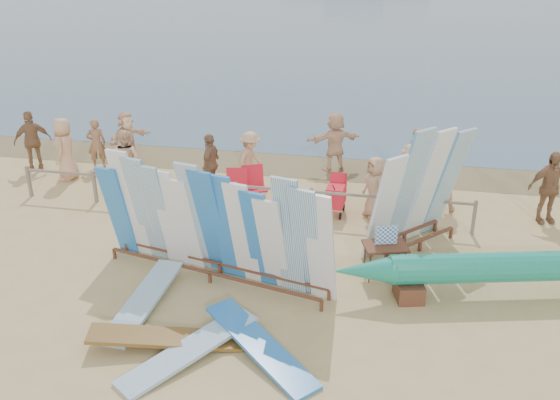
% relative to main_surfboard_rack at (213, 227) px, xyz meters
% --- Properties ---
extents(ground, '(160.00, 160.00, 0.00)m').
position_rel_main_surfboard_rack_xyz_m(ground, '(-0.45, 0.28, -1.20)').
color(ground, tan).
rests_on(ground, ground).
extents(wet_sand_strip, '(40.00, 2.60, 0.01)m').
position_rel_main_surfboard_rack_xyz_m(wet_sand_strip, '(-0.45, 7.48, -1.20)').
color(wet_sand_strip, brown).
rests_on(wet_sand_strip, ground).
extents(fence, '(12.08, 0.08, 0.90)m').
position_rel_main_surfboard_rack_xyz_m(fence, '(-0.45, 3.28, -0.57)').
color(fence, '#7E6D5F').
rests_on(fence, ground).
extents(main_surfboard_rack, '(5.34, 1.82, 2.66)m').
position_rel_main_surfboard_rack_xyz_m(main_surfboard_rack, '(0.00, 0.00, 0.00)').
color(main_surfboard_rack, brown).
rests_on(main_surfboard_rack, ground).
extents(side_surfboard_rack, '(2.36, 2.49, 3.02)m').
position_rel_main_surfboard_rack_xyz_m(side_surfboard_rack, '(4.11, 2.31, 0.17)').
color(side_surfboard_rack, brown).
rests_on(side_surfboard_rack, ground).
extents(outrigger_canoe, '(6.80, 2.26, 0.98)m').
position_rel_main_surfboard_rack_xyz_m(outrigger_canoe, '(5.85, 0.48, -0.58)').
color(outrigger_canoe, brown).
rests_on(outrigger_canoe, ground).
extents(vendor_table, '(1.04, 0.87, 1.19)m').
position_rel_main_surfboard_rack_xyz_m(vendor_table, '(3.50, 0.81, -0.81)').
color(vendor_table, brown).
rests_on(vendor_table, ground).
extents(flat_board_a, '(0.67, 2.72, 0.29)m').
position_rel_main_surfboard_rack_xyz_m(flat_board_a, '(-1.05, -1.31, -1.20)').
color(flat_board_a, '#80AECD').
rests_on(flat_board_a, ground).
extents(flat_board_c, '(2.75, 1.22, 0.35)m').
position_rel_main_surfboard_rack_xyz_m(flat_board_c, '(-0.15, -2.40, -1.20)').
color(flat_board_c, brown).
rests_on(flat_board_c, ground).
extents(flat_board_d, '(2.39, 2.20, 0.35)m').
position_rel_main_surfboard_rack_xyz_m(flat_board_d, '(1.52, -2.29, -1.20)').
color(flat_board_d, blue).
rests_on(flat_board_d, ground).
extents(flat_board_b, '(1.98, 2.54, 0.29)m').
position_rel_main_surfboard_rack_xyz_m(flat_board_b, '(0.36, -2.61, -1.20)').
color(flat_board_b, '#80AECD').
rests_on(flat_board_b, ground).
extents(beach_chair_left, '(0.70, 0.72, 0.93)m').
position_rel_main_surfboard_rack_xyz_m(beach_chair_left, '(-0.63, 4.04, -0.93)').
color(beach_chair_left, red).
rests_on(beach_chair_left, ground).
extents(beach_chair_right, '(0.82, 0.83, 0.95)m').
position_rel_main_surfboard_rack_xyz_m(beach_chair_right, '(-0.19, 4.29, -0.93)').
color(beach_chair_right, red).
rests_on(beach_chair_right, ground).
extents(stroller, '(0.57, 0.79, 1.05)m').
position_rel_main_surfboard_rack_xyz_m(stroller, '(2.12, 3.81, -0.78)').
color(stroller, red).
rests_on(stroller, ground).
extents(beachgoer_9, '(1.06, 0.94, 1.56)m').
position_rel_main_surfboard_rack_xyz_m(beachgoer_9, '(3.97, 5.34, -0.42)').
color(beachgoer_9, tan).
rests_on(beachgoer_9, ground).
extents(beachgoer_5, '(1.80, 1.31, 1.88)m').
position_rel_main_surfboard_rack_xyz_m(beachgoer_5, '(1.69, 7.13, -0.27)').
color(beachgoer_5, beige).
rests_on(beachgoer_5, ground).
extents(beachgoer_11, '(1.13, 1.74, 1.79)m').
position_rel_main_surfboard_rack_xyz_m(beachgoer_11, '(-4.79, 6.19, -0.31)').
color(beachgoer_11, beige).
rests_on(beachgoer_11, ground).
extents(beachgoer_extra_1, '(1.17, 1.06, 1.89)m').
position_rel_main_surfboard_rack_xyz_m(beachgoer_extra_1, '(-7.54, 5.30, -0.26)').
color(beachgoer_extra_1, '#8C6042').
rests_on(beachgoer_extra_1, ground).
extents(beachgoer_10, '(1.19, 0.79, 1.88)m').
position_rel_main_surfboard_rack_xyz_m(beachgoer_10, '(7.41, 4.42, -0.26)').
color(beachgoer_10, '#8C6042').
rests_on(beachgoer_10, ground).
extents(beachgoer_4, '(0.51, 1.05, 1.74)m').
position_rel_main_surfboard_rack_xyz_m(beachgoer_4, '(-1.54, 4.61, -0.33)').
color(beachgoer_4, '#8C6042').
rests_on(beachgoer_4, ground).
extents(beachgoer_3, '(0.73, 1.19, 1.72)m').
position_rel_main_surfboard_rack_xyz_m(beachgoer_3, '(-0.51, 5.10, -0.35)').
color(beachgoer_3, tan).
rests_on(beachgoer_3, ground).
extents(beachgoer_1, '(0.67, 0.56, 1.60)m').
position_rel_main_surfboard_rack_xyz_m(beachgoer_1, '(-5.70, 5.86, -0.40)').
color(beachgoer_1, '#8C6042').
rests_on(beachgoer_1, ground).
extents(beachgoer_7, '(0.74, 0.55, 1.82)m').
position_rel_main_surfboard_rack_xyz_m(beachgoer_7, '(4.18, 6.06, -0.29)').
color(beachgoer_7, '#8C6042').
rests_on(beachgoer_7, ground).
extents(beachgoer_8, '(0.93, 0.53, 1.83)m').
position_rel_main_surfboard_rack_xyz_m(beachgoer_8, '(4.79, 4.68, -0.29)').
color(beachgoer_8, beige).
rests_on(beachgoer_8, ground).
extents(beachgoer_2, '(0.92, 0.52, 1.81)m').
position_rel_main_surfboard_rack_xyz_m(beachgoer_2, '(-3.95, 4.30, -0.30)').
color(beachgoer_2, beige).
rests_on(beachgoer_2, ground).
extents(beachgoer_6, '(0.75, 0.87, 1.63)m').
position_rel_main_surfboard_rack_xyz_m(beachgoer_6, '(3.10, 3.88, -0.39)').
color(beachgoer_6, tan).
rests_on(beachgoer_6, ground).
extents(beachgoer_0, '(0.57, 0.98, 1.90)m').
position_rel_main_surfboard_rack_xyz_m(beachgoer_0, '(-6.12, 4.76, -0.26)').
color(beachgoer_0, tan).
rests_on(beachgoer_0, ground).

